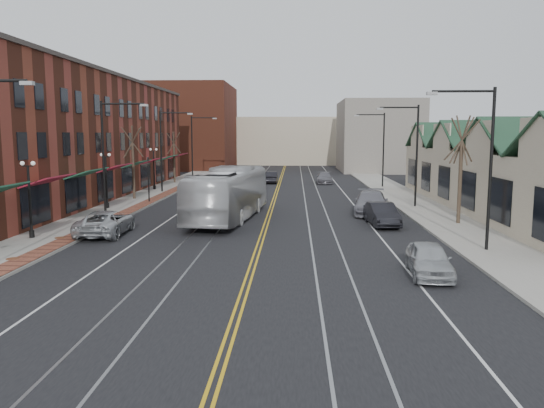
# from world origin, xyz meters

# --- Properties ---
(ground) EXTENTS (160.00, 160.00, 0.00)m
(ground) POSITION_xyz_m (0.00, 0.00, 0.00)
(ground) COLOR black
(ground) RESTS_ON ground
(sidewalk_left) EXTENTS (4.00, 120.00, 0.15)m
(sidewalk_left) POSITION_xyz_m (-12.00, 20.00, 0.07)
(sidewalk_left) COLOR gray
(sidewalk_left) RESTS_ON ground
(sidewalk_right) EXTENTS (4.00, 120.00, 0.15)m
(sidewalk_right) POSITION_xyz_m (12.00, 20.00, 0.07)
(sidewalk_right) COLOR gray
(sidewalk_right) RESTS_ON ground
(building_left) EXTENTS (10.00, 50.00, 11.00)m
(building_left) POSITION_xyz_m (-19.00, 27.00, 5.50)
(building_left) COLOR brown
(building_left) RESTS_ON ground
(building_right) EXTENTS (8.00, 36.00, 4.60)m
(building_right) POSITION_xyz_m (18.00, 20.00, 2.30)
(building_right) COLOR #B6A78C
(building_right) RESTS_ON ground
(backdrop_left) EXTENTS (14.00, 18.00, 14.00)m
(backdrop_left) POSITION_xyz_m (-16.00, 70.00, 7.00)
(backdrop_left) COLOR brown
(backdrop_left) RESTS_ON ground
(backdrop_mid) EXTENTS (22.00, 14.00, 9.00)m
(backdrop_mid) POSITION_xyz_m (0.00, 85.00, 4.50)
(backdrop_mid) COLOR #B6A78C
(backdrop_mid) RESTS_ON ground
(backdrop_right) EXTENTS (12.00, 16.00, 11.00)m
(backdrop_right) POSITION_xyz_m (15.00, 65.00, 5.50)
(backdrop_right) COLOR slate
(backdrop_right) RESTS_ON ground
(streetlight_l_1) EXTENTS (3.33, 0.25, 8.00)m
(streetlight_l_1) POSITION_xyz_m (-11.05, 16.00, 5.03)
(streetlight_l_1) COLOR black
(streetlight_l_1) RESTS_ON sidewalk_left
(streetlight_l_2) EXTENTS (3.33, 0.25, 8.00)m
(streetlight_l_2) POSITION_xyz_m (-11.05, 32.00, 5.03)
(streetlight_l_2) COLOR black
(streetlight_l_2) RESTS_ON sidewalk_left
(streetlight_l_3) EXTENTS (3.33, 0.25, 8.00)m
(streetlight_l_3) POSITION_xyz_m (-11.05, 48.00, 5.03)
(streetlight_l_3) COLOR black
(streetlight_l_3) RESTS_ON sidewalk_left
(streetlight_r_0) EXTENTS (3.33, 0.25, 8.00)m
(streetlight_r_0) POSITION_xyz_m (11.05, 6.00, 5.03)
(streetlight_r_0) COLOR black
(streetlight_r_0) RESTS_ON sidewalk_right
(streetlight_r_1) EXTENTS (3.33, 0.25, 8.00)m
(streetlight_r_1) POSITION_xyz_m (11.05, 22.00, 5.03)
(streetlight_r_1) COLOR black
(streetlight_r_1) RESTS_ON sidewalk_right
(streetlight_r_2) EXTENTS (3.33, 0.25, 8.00)m
(streetlight_r_2) POSITION_xyz_m (11.05, 38.00, 5.03)
(streetlight_r_2) COLOR black
(streetlight_r_2) RESTS_ON sidewalk_right
(lamppost_l_1) EXTENTS (0.84, 0.28, 4.27)m
(lamppost_l_1) POSITION_xyz_m (-12.80, 8.00, 2.20)
(lamppost_l_1) COLOR black
(lamppost_l_1) RESTS_ON sidewalk_left
(lamppost_l_2) EXTENTS (0.84, 0.28, 4.27)m
(lamppost_l_2) POSITION_xyz_m (-12.80, 20.00, 2.20)
(lamppost_l_2) COLOR black
(lamppost_l_2) RESTS_ON sidewalk_left
(lamppost_l_3) EXTENTS (0.84, 0.28, 4.27)m
(lamppost_l_3) POSITION_xyz_m (-12.80, 34.00, 2.20)
(lamppost_l_3) COLOR black
(lamppost_l_3) RESTS_ON sidewalk_left
(tree_left_near) EXTENTS (1.78, 1.37, 6.48)m
(tree_left_near) POSITION_xyz_m (-12.50, 26.00, 3.51)
(tree_left_near) COLOR #382B21
(tree_left_near) RESTS_ON sidewalk_left
(tree_left_far) EXTENTS (1.66, 1.28, 6.02)m
(tree_left_far) POSITION_xyz_m (-12.50, 42.00, 3.28)
(tree_left_far) COLOR #382B21
(tree_left_far) RESTS_ON sidewalk_left
(tree_right_mid) EXTENTS (1.90, 1.46, 6.93)m
(tree_right_mid) POSITION_xyz_m (12.50, 14.00, 3.75)
(tree_right_mid) COLOR #382B21
(tree_right_mid) RESTS_ON sidewalk_right
(manhole_mid) EXTENTS (0.60, 0.60, 0.02)m
(manhole_mid) POSITION_xyz_m (-11.20, 3.00, 0.16)
(manhole_mid) COLOR #592D19
(manhole_mid) RESTS_ON sidewalk_left
(manhole_far) EXTENTS (0.60, 0.60, 0.02)m
(manhole_far) POSITION_xyz_m (-11.20, 8.00, 0.16)
(manhole_far) COLOR #592D19
(manhole_far) RESTS_ON sidewalk_left
(traffic_signal) EXTENTS (0.18, 0.15, 3.80)m
(traffic_signal) POSITION_xyz_m (-10.60, 24.00, 2.35)
(traffic_signal) COLOR black
(traffic_signal) RESTS_ON sidewalk_left
(transit_bus) EXTENTS (4.52, 13.12, 3.58)m
(transit_bus) POSITION_xyz_m (-2.68, 15.68, 1.79)
(transit_bus) COLOR silver
(transit_bus) RESTS_ON ground
(parked_suv) EXTENTS (2.66, 5.39, 1.47)m
(parked_suv) POSITION_xyz_m (-9.21, 9.70, 0.74)
(parked_suv) COLOR #B2B7BA
(parked_suv) RESTS_ON ground
(parked_car_a) EXTENTS (1.98, 4.22, 1.40)m
(parked_car_a) POSITION_xyz_m (7.50, 1.40, 0.70)
(parked_car_a) COLOR #B0B4B8
(parked_car_a) RESTS_ON ground
(parked_car_b) EXTENTS (1.89, 4.59, 1.48)m
(parked_car_b) POSITION_xyz_m (7.50, 13.62, 0.74)
(parked_car_b) COLOR black
(parked_car_b) RESTS_ON ground
(parked_car_c) EXTENTS (3.12, 6.11, 1.70)m
(parked_car_c) POSITION_xyz_m (7.50, 18.59, 0.85)
(parked_car_c) COLOR slate
(parked_car_c) RESTS_ON ground
(parked_car_d) EXTENTS (2.29, 4.77, 1.57)m
(parked_car_d) POSITION_xyz_m (7.99, 20.02, 0.79)
(parked_car_d) COLOR black
(parked_car_d) RESTS_ON ground
(distant_car_left) EXTENTS (1.50, 4.27, 1.41)m
(distant_car_left) POSITION_xyz_m (-1.00, 43.13, 0.70)
(distant_car_left) COLOR black
(distant_car_left) RESTS_ON ground
(distant_car_right) EXTENTS (1.99, 4.65, 1.34)m
(distant_car_right) POSITION_xyz_m (5.39, 42.80, 0.67)
(distant_car_right) COLOR slate
(distant_car_right) RESTS_ON ground
(distant_car_far) EXTENTS (2.08, 4.38, 1.44)m
(distant_car_far) POSITION_xyz_m (-7.83, 51.27, 0.72)
(distant_car_far) COLOR #B9BAC1
(distant_car_far) RESTS_ON ground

